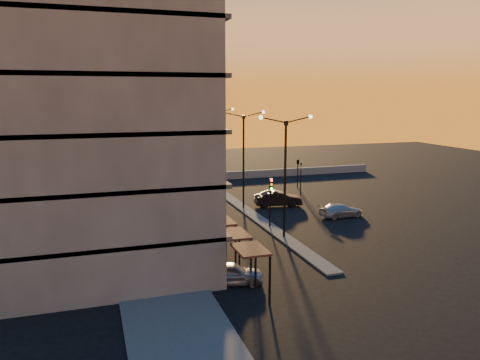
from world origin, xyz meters
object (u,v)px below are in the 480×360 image
(traffic_light_main, at_px, (271,194))
(car_wagon, at_px, (341,210))
(car_hatchback, at_px, (231,273))
(car_sedan, at_px, (278,199))
(streetlamp_mid, at_px, (244,152))

(traffic_light_main, xyz_separation_m, car_wagon, (7.47, 1.42, -2.29))
(traffic_light_main, relative_size, car_hatchback, 1.12)
(traffic_light_main, distance_m, car_hatchback, 12.27)
(car_hatchback, xyz_separation_m, car_wagon, (13.97, 11.58, -0.05))
(car_hatchback, height_order, car_sedan, car_sedan)
(streetlamp_mid, xyz_separation_m, car_sedan, (3.61, -0.09, -4.82))
(car_hatchback, distance_m, car_sedan, 19.95)
(streetlamp_mid, relative_size, car_wagon, 2.29)
(car_hatchback, bearing_deg, car_wagon, -36.36)
(car_sedan, bearing_deg, car_wagon, -135.48)
(traffic_light_main, distance_m, car_sedan, 8.19)
(streetlamp_mid, xyz_separation_m, car_wagon, (7.47, -5.71, -4.99))
(traffic_light_main, relative_size, car_wagon, 1.02)
(streetlamp_mid, xyz_separation_m, car_hatchback, (-6.50, -17.29, -4.95))
(streetlamp_mid, bearing_deg, car_wagon, -37.39)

